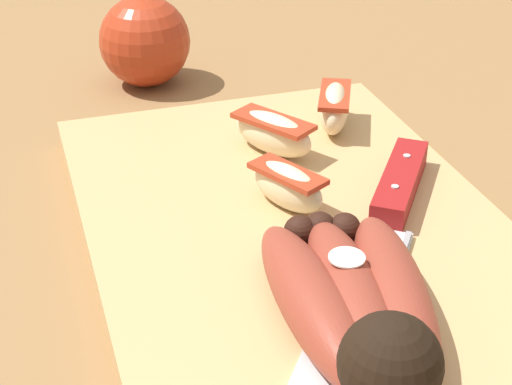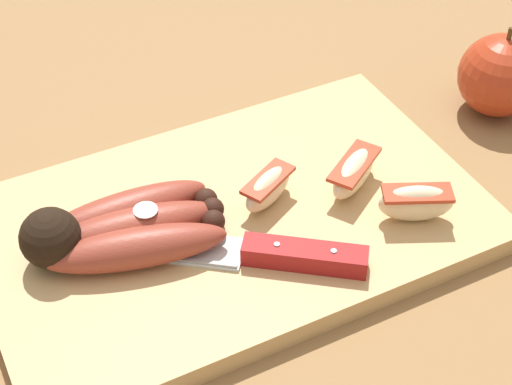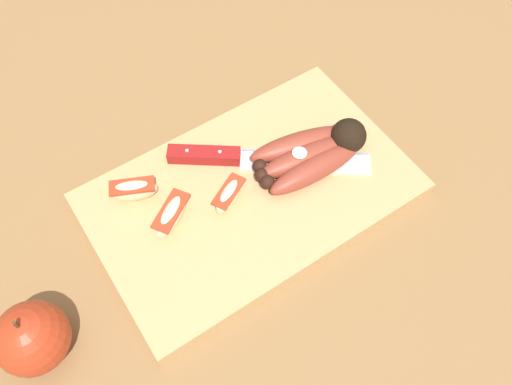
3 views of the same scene
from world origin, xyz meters
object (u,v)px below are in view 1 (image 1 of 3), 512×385
Objects in this scene: banana_bunch at (357,307)px; apple_wedge_near at (334,107)px; apple_wedge_middle at (270,133)px; apple_wedge_far at (287,185)px; chefs_knife at (386,223)px; whole_apple at (145,41)px.

banana_bunch is 0.25m from apple_wedge_near.
apple_wedge_near is 0.07m from apple_wedge_middle.
apple_wedge_far is (-0.13, 0.01, -0.00)m from banana_bunch.
chefs_knife is (-0.09, 0.06, -0.01)m from banana_bunch.
chefs_knife is 3.50× the size of apple_wedge_middle.
chefs_knife is 3.66× the size of apple_wedge_near.
whole_apple is (-0.33, -0.09, 0.02)m from chefs_knife.
apple_wedge_far is at bearing 176.39° from banana_bunch.
chefs_knife is at bearing 145.79° from banana_bunch.
apple_wedge_middle is at bearing 169.96° from apple_wedge_far.
banana_bunch is 1.71× the size of whole_apple.
apple_wedge_near is (-0.23, 0.08, 0.00)m from banana_bunch.
banana_bunch is 2.68× the size of apple_wedge_far.
apple_wedge_near is at bearing 170.51° from chefs_knife.
whole_apple is at bearing -147.87° from apple_wedge_near.
chefs_knife is 0.13m from apple_wedge_middle.
apple_wedge_far is 0.28m from whole_apple.
banana_bunch is 0.13m from apple_wedge_far.
banana_bunch is at bearing -19.52° from apple_wedge_near.
apple_wedge_middle is (0.02, -0.06, -0.00)m from apple_wedge_near.
apple_wedge_middle is 0.21m from whole_apple.
banana_bunch is at bearing -34.21° from chefs_knife.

